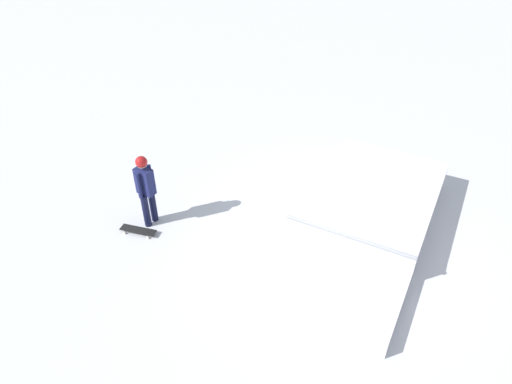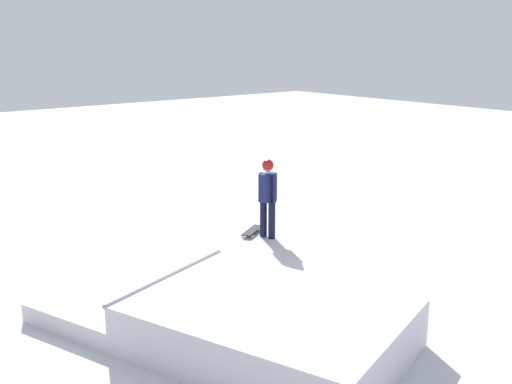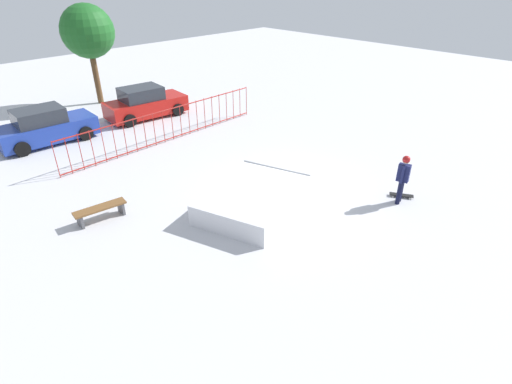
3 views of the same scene
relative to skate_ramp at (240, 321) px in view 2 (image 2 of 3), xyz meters
The scene contains 4 objects.
ground_plane 1.01m from the skate_ramp, ahead, with size 60.00×60.00×0.00m, color silver.
skate_ramp is the anchor object (origin of this frame).
skater 4.78m from the skate_ramp, 45.13° to the right, with size 0.43×0.42×1.73m.
skateboard 4.97m from the skate_ramp, 41.01° to the right, with size 0.57×0.79×0.09m.
Camera 2 is at (-7.25, 5.00, 4.19)m, focal length 43.01 mm.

